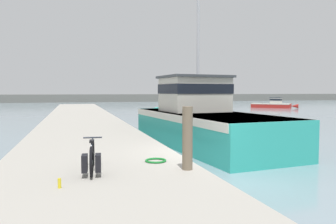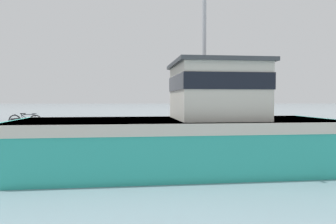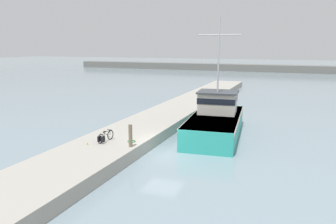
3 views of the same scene
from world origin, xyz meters
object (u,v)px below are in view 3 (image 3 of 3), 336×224
at_px(fishing_boat_main, 216,119).
at_px(mooring_post, 130,136).
at_px(water_bottle_on_curb, 87,144).
at_px(bicycle_touring, 104,137).

bearing_deg(fishing_boat_main, mooring_post, -119.69).
relative_size(fishing_boat_main, mooring_post, 8.39).
bearing_deg(water_bottle_on_curb, mooring_post, 14.50).
height_order(mooring_post, water_bottle_on_curb, mooring_post).
xyz_separation_m(mooring_post, water_bottle_on_curb, (-2.79, -0.72, -0.64)).
relative_size(mooring_post, water_bottle_on_curb, 7.86).
relative_size(bicycle_touring, mooring_post, 1.17).
relative_size(fishing_boat_main, bicycle_touring, 7.16).
bearing_deg(mooring_post, bicycle_touring, 172.64).
xyz_separation_m(bicycle_touring, mooring_post, (2.14, -0.28, 0.40)).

